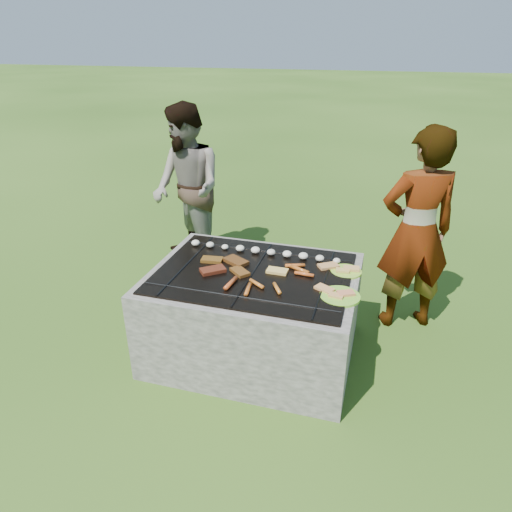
{
  "coord_description": "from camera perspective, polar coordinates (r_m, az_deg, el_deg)",
  "views": [
    {
      "loc": [
        0.73,
        -2.45,
        1.95
      ],
      "look_at": [
        0.0,
        0.05,
        0.7
      ],
      "focal_mm": 32.0,
      "sensor_mm": 36.0,
      "label": 1
    }
  ],
  "objects": [
    {
      "name": "fire_pit",
      "position": [
        3.05,
        -0.26,
        -7.48
      ],
      "size": [
        1.3,
        1.0,
        0.62
      ],
      "color": "gray",
      "rests_on": "ground"
    },
    {
      "name": "mushrooms",
      "position": [
        3.11,
        0.94,
        0.61
      ],
      "size": [
        1.05,
        0.06,
        0.04
      ],
      "color": "white",
      "rests_on": "fire_pit"
    },
    {
      "name": "plate_near",
      "position": [
        2.67,
        10.49,
        -4.94
      ],
      "size": [
        0.28,
        0.28,
        0.03
      ],
      "color": "#B8D633",
      "rests_on": "fire_pit"
    },
    {
      "name": "lawn",
      "position": [
        3.22,
        -0.25,
        -11.69
      ],
      "size": [
        60.0,
        60.0,
        0.0
      ],
      "primitive_type": "plane",
      "color": "#284812",
      "rests_on": "ground"
    },
    {
      "name": "cook",
      "position": [
        3.35,
        19.43,
        2.83
      ],
      "size": [
        0.63,
        0.52,
        1.47
      ],
      "primitive_type": "imported",
      "rotation": [
        0.0,
        0.0,
        3.52
      ],
      "color": "gray",
      "rests_on": "ground"
    },
    {
      "name": "bread_on_grate",
      "position": [
        2.87,
        6.41,
        -2.13
      ],
      "size": [
        0.45,
        0.42,
        0.02
      ],
      "color": "#D5C16D",
      "rests_on": "fire_pit"
    },
    {
      "name": "bystander",
      "position": [
        4.14,
        -8.58,
        8.31
      ],
      "size": [
        0.91,
        0.89,
        1.47
      ],
      "primitive_type": "imported",
      "rotation": [
        0.0,
        0.0,
        -0.72
      ],
      "color": "#9F9085",
      "rests_on": "ground"
    },
    {
      "name": "pork_slabs",
      "position": [
        2.95,
        -3.87,
        -1.16
      ],
      "size": [
        0.38,
        0.32,
        0.02
      ],
      "color": "#9F671C",
      "rests_on": "fire_pit"
    },
    {
      "name": "sausages",
      "position": [
        2.78,
        1.93,
        -2.84
      ],
      "size": [
        0.48,
        0.48,
        0.03
      ],
      "color": "orange",
      "rests_on": "fire_pit"
    },
    {
      "name": "plate_far",
      "position": [
        2.96,
        11.25,
        -1.84
      ],
      "size": [
        0.22,
        0.22,
        0.03
      ],
      "color": "#BCD332",
      "rests_on": "fire_pit"
    }
  ]
}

